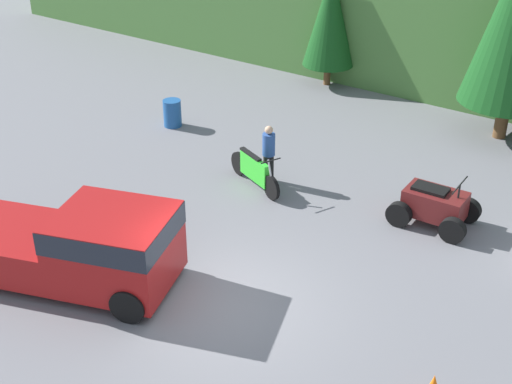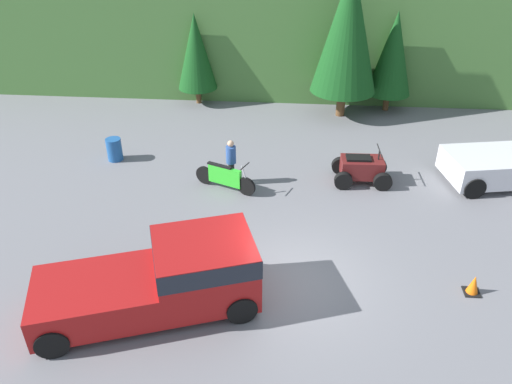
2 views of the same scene
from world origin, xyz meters
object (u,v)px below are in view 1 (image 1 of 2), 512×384
(rider_person, at_px, (269,152))
(pickup_truck_red, at_px, (77,244))
(quad_atv, at_px, (434,206))
(steel_barrel, at_px, (172,113))
(dirt_bike, at_px, (255,171))

(rider_person, bearing_deg, pickup_truck_red, -93.77)
(pickup_truck_red, height_order, quad_atv, pickup_truck_red)
(steel_barrel, bearing_deg, rider_person, -16.93)
(pickup_truck_red, xyz_separation_m, quad_atv, (5.37, 6.72, -0.44))
(pickup_truck_red, distance_m, steel_barrel, 8.62)
(steel_barrel, bearing_deg, dirt_bike, -22.14)
(pickup_truck_red, height_order, dirt_bike, pickup_truck_red)
(pickup_truck_red, distance_m, quad_atv, 8.61)
(pickup_truck_red, relative_size, steel_barrel, 6.49)
(steel_barrel, bearing_deg, quad_atv, -5.62)
(rider_person, xyz_separation_m, steel_barrel, (-4.73, 1.44, -0.47))
(pickup_truck_red, xyz_separation_m, dirt_bike, (0.59, 5.78, -0.48))
(pickup_truck_red, relative_size, quad_atv, 2.79)
(rider_person, bearing_deg, quad_atv, 9.77)
(pickup_truck_red, distance_m, rider_person, 6.24)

